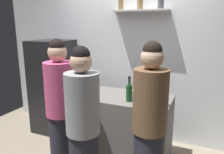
{
  "coord_description": "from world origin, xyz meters",
  "views": [
    {
      "loc": [
        1.1,
        -2.12,
        1.82
      ],
      "look_at": [
        -0.03,
        0.51,
        1.14
      ],
      "focal_mm": 35.18,
      "sensor_mm": 36.0,
      "label": 1
    }
  ],
  "objects": [
    {
      "name": "wine_bottle_green_glass",
      "position": [
        0.27,
        0.36,
        1.01
      ],
      "size": [
        0.08,
        0.08,
        0.32
      ],
      "color": "#19471E",
      "rests_on": "counter"
    },
    {
      "name": "counter",
      "position": [
        -0.03,
        0.51,
        0.45
      ],
      "size": [
        1.6,
        0.68,
        0.89
      ],
      "primitive_type": "cube",
      "color": "#66605B",
      "rests_on": "ground"
    },
    {
      "name": "person_pink_top",
      "position": [
        -0.41,
        -0.13,
        0.83
      ],
      "size": [
        0.34,
        0.34,
        1.68
      ],
      "rotation": [
        0.0,
        0.0,
        0.3
      ],
      "color": "#262633",
      "rests_on": "ground"
    },
    {
      "name": "back_wall_assembly",
      "position": [
        0.0,
        1.25,
        1.3
      ],
      "size": [
        4.8,
        0.32,
        2.6
      ],
      "color": "white",
      "rests_on": "ground"
    },
    {
      "name": "water_bottle_plastic",
      "position": [
        0.58,
        0.65,
        0.98
      ],
      "size": [
        0.08,
        0.08,
        0.21
      ],
      "color": "silver",
      "rests_on": "counter"
    },
    {
      "name": "utensil_holder",
      "position": [
        0.31,
        0.48,
        0.95
      ],
      "size": [
        0.12,
        0.12,
        0.21
      ],
      "color": "#B2B2B7",
      "rests_on": "counter"
    },
    {
      "name": "wine_bottle_dark_glass",
      "position": [
        0.69,
        0.34,
        1.02
      ],
      "size": [
        0.08,
        0.08,
        0.33
      ],
      "color": "black",
      "rests_on": "counter"
    },
    {
      "name": "refrigerator",
      "position": [
        -1.27,
        0.85,
        0.79
      ],
      "size": [
        0.6,
        0.68,
        1.58
      ],
      "color": "black",
      "rests_on": "ground"
    },
    {
      "name": "person_brown_jacket",
      "position": [
        0.65,
        -0.13,
        0.83
      ],
      "size": [
        0.34,
        0.34,
        1.68
      ],
      "rotation": [
        0.0,
        0.0,
        1.03
      ],
      "color": "#262633",
      "rests_on": "ground"
    },
    {
      "name": "person_grey_hoodie",
      "position": [
        0.04,
        -0.38,
        0.81
      ],
      "size": [
        0.34,
        0.34,
        1.64
      ],
      "rotation": [
        0.0,
        0.0,
        2.51
      ],
      "color": "#262633",
      "rests_on": "ground"
    },
    {
      "name": "baking_pan",
      "position": [
        -0.53,
        0.38,
        0.92
      ],
      "size": [
        0.34,
        0.24,
        0.05
      ],
      "primitive_type": "cube",
      "color": "gray",
      "rests_on": "counter"
    }
  ]
}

